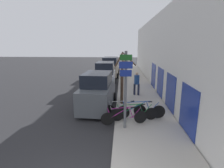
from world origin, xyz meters
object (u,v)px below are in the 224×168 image
bicycle_0 (124,117)px  parked_car_0 (98,92)px  parked_car_2 (110,68)px  pedestrian_near (137,82)px  bicycle_1 (134,113)px  bicycle_3 (125,110)px  street_tree (122,79)px  signpost (125,88)px  bicycle_2 (141,111)px  parked_car_1 (105,76)px

bicycle_0 → parked_car_0: parked_car_0 is taller
parked_car_2 → pedestrian_near: 9.23m
bicycle_1 → bicycle_3: size_ratio=1.03×
bicycle_3 → street_tree: street_tree is taller
signpost → bicycle_0: bearing=93.4°
bicycle_2 → bicycle_3: (-0.85, 0.21, -0.02)m
parked_car_1 → parked_car_2: bearing=88.7°
parked_car_2 → street_tree: (1.48, -10.95, 0.70)m
bicycle_0 → street_tree: street_tree is taller
bicycle_1 → bicycle_3: bearing=39.1°
bicycle_2 → parked_car_2: parked_car_2 is taller
signpost → parked_car_1: size_ratio=0.83×
bicycle_2 → bicycle_0: bearing=124.4°
signpost → parked_car_1: signpost is taller
bicycle_3 → parked_car_2: bearing=1.7°
bicycle_3 → pedestrian_near: pedestrian_near is taller
parked_car_1 → parked_car_0: bearing=-89.4°
bicycle_3 → bicycle_0: bearing=173.0°
bicycle_1 → parked_car_0: size_ratio=0.55×
bicycle_3 → signpost: bearing=174.5°
parked_car_1 → signpost: bearing=-78.8°
parked_car_1 → bicycle_0: bearing=-78.5°
parked_car_0 → street_tree: 1.78m
parked_car_2 → pedestrian_near: bearing=-71.1°
bicycle_3 → parked_car_0: bearing=40.4°
pedestrian_near → street_tree: (-1.12, -2.09, 0.61)m
parked_car_0 → parked_car_1: size_ratio=1.01×
bicycle_1 → street_tree: bearing=5.6°
bicycle_1 → signpost: bearing=142.2°
bicycle_2 → bicycle_3: size_ratio=1.11×
bicycle_0 → parked_car_1: bearing=0.5°
parked_car_0 → bicycle_3: bearing=-40.8°
parked_car_0 → parked_car_1: 5.74m
signpost → bicycle_1: size_ratio=1.49×
signpost → bicycle_3: signpost is taller
bicycle_3 → parked_car_1: parked_car_1 is taller
bicycle_3 → pedestrian_near: bearing=-18.3°
bicycle_2 → street_tree: 2.84m
signpost → bicycle_3: 2.06m
bicycle_0 → parked_car_2: bearing=-4.7°
bicycle_0 → street_tree: (-0.11, 3.10, 1.25)m
signpost → bicycle_3: bearing=89.8°
parked_car_0 → parked_car_2: (0.05, 11.48, 0.03)m
bicycle_3 → parked_car_1: bearing=8.0°
signpost → parked_car_0: 3.56m
bicycle_0 → bicycle_2: bearing=-61.3°
parked_car_0 → pedestrian_near: parked_car_0 is taller
bicycle_3 → bicycle_1: bearing=-138.2°
pedestrian_near → bicycle_2: bearing=-82.6°
bicycle_3 → parked_car_2: 13.21m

